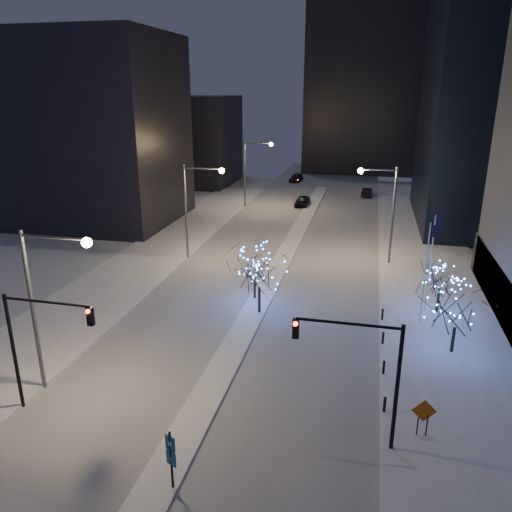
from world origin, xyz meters
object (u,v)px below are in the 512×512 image
(holiday_tree_median_near, at_px, (259,267))
(holiday_tree_median_far, at_px, (255,269))
(street_lamp_east, at_px, (385,203))
(car_mid, at_px, (367,192))
(holiday_tree_plaza_far, at_px, (441,279))
(construction_sign, at_px, (424,414))
(traffic_signal_east, at_px, (366,364))
(wayfinding_sign, at_px, (171,455))
(street_lamp_w_far, at_px, (252,165))
(holiday_tree_plaza_near, at_px, (458,307))
(car_near, at_px, (302,201))
(street_lamp_w_mid, at_px, (195,199))
(car_far, at_px, (296,178))
(street_lamp_w_near, at_px, (46,291))
(traffic_signal_west, at_px, (36,335))

(holiday_tree_median_near, relative_size, holiday_tree_median_far, 1.45)
(street_lamp_east, bearing_deg, car_mid, 93.24)
(street_lamp_east, xyz_separation_m, holiday_tree_median_far, (-10.58, -12.10, -3.62))
(holiday_tree_plaza_far, bearing_deg, construction_sign, -98.66)
(traffic_signal_east, height_order, wayfinding_sign, traffic_signal_east)
(street_lamp_w_far, height_order, holiday_tree_median_far, street_lamp_w_far)
(traffic_signal_east, distance_m, holiday_tree_plaza_near, 12.50)
(wayfinding_sign, bearing_deg, street_lamp_east, 99.54)
(car_near, xyz_separation_m, construction_sign, (13.57, -52.16, 0.63))
(traffic_signal_east, height_order, construction_sign, traffic_signal_east)
(holiday_tree_plaza_far, bearing_deg, street_lamp_w_mid, 159.98)
(street_lamp_w_mid, height_order, construction_sign, street_lamp_w_mid)
(street_lamp_w_mid, xyz_separation_m, car_near, (7.44, 27.52, -5.70))
(street_lamp_east, xyz_separation_m, car_mid, (-1.95, 34.41, -5.73))
(street_lamp_w_mid, distance_m, street_lamp_w_far, 25.00)
(car_near, xyz_separation_m, car_far, (-4.11, 20.98, -0.08))
(car_near, relative_size, holiday_tree_plaza_far, 1.09)
(street_lamp_east, distance_m, holiday_tree_plaza_far, 12.85)
(traffic_signal_east, bearing_deg, holiday_tree_median_far, 119.17)
(traffic_signal_east, bearing_deg, street_lamp_east, 87.74)
(car_far, bearing_deg, street_lamp_east, -65.03)
(car_far, bearing_deg, holiday_tree_plaza_near, -66.24)
(street_lamp_w_mid, bearing_deg, holiday_tree_plaza_far, -20.02)
(holiday_tree_median_far, bearing_deg, car_near, 91.56)
(holiday_tree_median_far, height_order, construction_sign, holiday_tree_median_far)
(holiday_tree_median_near, xyz_separation_m, holiday_tree_median_far, (-1.00, 2.68, -1.17))
(street_lamp_w_near, xyz_separation_m, car_mid, (17.07, 62.41, -5.78))
(street_lamp_w_far, relative_size, street_lamp_east, 1.00)
(street_lamp_w_mid, bearing_deg, holiday_tree_plaza_near, -32.35)
(car_mid, bearing_deg, construction_sign, 98.81)
(holiday_tree_median_near, bearing_deg, wayfinding_sign, -89.20)
(holiday_tree_plaza_near, distance_m, construction_sign, 10.19)
(car_near, bearing_deg, street_lamp_east, -62.12)
(street_lamp_w_mid, distance_m, car_mid, 41.53)
(street_lamp_w_mid, height_order, car_far, street_lamp_w_mid)
(traffic_signal_west, xyz_separation_m, holiday_tree_plaza_near, (23.25, 11.96, -1.23))
(street_lamp_w_near, xyz_separation_m, car_far, (3.33, 73.51, -5.78))
(car_mid, height_order, holiday_tree_plaza_near, holiday_tree_plaza_near)
(street_lamp_w_far, xyz_separation_m, traffic_signal_east, (17.88, -51.00, -1.74))
(holiday_tree_median_near, distance_m, wayfinding_sign, 19.28)
(traffic_signal_west, bearing_deg, traffic_signal_east, 3.29)
(street_lamp_w_mid, height_order, street_lamp_w_far, same)
(street_lamp_w_mid, distance_m, construction_sign, 32.77)
(car_far, distance_m, construction_sign, 75.25)
(car_far, bearing_deg, street_lamp_w_mid, -87.98)
(car_far, height_order, construction_sign, construction_sign)
(traffic_signal_east, relative_size, holiday_tree_plaza_far, 1.62)
(car_near, bearing_deg, street_lamp_w_mid, -102.52)
(traffic_signal_east, xyz_separation_m, holiday_tree_plaza_near, (5.88, 10.96, -1.23))
(traffic_signal_east, xyz_separation_m, holiday_tree_median_near, (-8.44, 14.23, -0.76))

